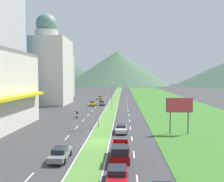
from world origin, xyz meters
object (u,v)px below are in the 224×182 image
(billboard_roadside, at_px, (179,107))
(car_6, at_px, (93,103))
(car_0, at_px, (100,97))
(pickup_truck_0, at_px, (120,152))
(street_lamp_mid, at_px, (111,93))
(car_3, at_px, (121,128))
(car_5, at_px, (117,176))
(motorcycle_rider, at_px, (77,115))
(car_2, at_px, (60,153))
(car_1, at_px, (102,103))
(street_lamp_near, at_px, (100,101))

(billboard_roadside, distance_m, car_6, 43.37)
(car_0, xyz_separation_m, pickup_truck_0, (10.05, -75.20, 0.26))
(street_lamp_mid, relative_size, car_3, 1.83)
(street_lamp_mid, xyz_separation_m, car_3, (3.32, -27.86, -4.29))
(car_5, height_order, motorcycle_rider, motorcycle_rider)
(car_2, bearing_deg, pickup_truck_0, -89.07)
(street_lamp_mid, distance_m, car_0, 34.62)
(car_0, distance_m, pickup_truck_0, 75.87)
(car_5, relative_size, motorcycle_rider, 2.12)
(car_3, bearing_deg, billboard_roadside, 85.69)
(pickup_truck_0, bearing_deg, car_1, -172.41)
(car_2, xyz_separation_m, car_3, (6.86, 13.75, -0.04))
(car_2, bearing_deg, motorcycle_rider, 7.42)
(street_lamp_mid, xyz_separation_m, car_6, (-6.68, 9.89, -4.22))
(car_0, distance_m, car_1, 22.62)
(street_lamp_mid, bearing_deg, billboard_roadside, -65.58)
(car_2, relative_size, car_3, 0.99)
(car_6, bearing_deg, car_5, -170.27)
(street_lamp_mid, bearing_deg, car_1, 108.12)
(pickup_truck_0, bearing_deg, car_0, -172.39)
(street_lamp_mid, relative_size, car_0, 1.81)
(car_0, bearing_deg, billboard_roadside, -162.46)
(car_0, bearing_deg, car_6, -179.92)
(car_1, bearing_deg, car_6, 114.93)
(car_0, bearing_deg, car_5, -173.07)
(street_lamp_near, distance_m, car_5, 23.93)
(billboard_roadside, distance_m, car_2, 21.38)
(car_0, relative_size, car_1, 1.05)
(car_5, xyz_separation_m, pickup_truck_0, (0.17, 6.05, 0.21))
(car_2, distance_m, car_3, 15.37)
(billboard_roadside, xyz_separation_m, pickup_truck_0, (-9.64, -12.91, -3.54))
(car_1, xyz_separation_m, car_5, (6.86, -58.83, -0.03))
(street_lamp_mid, bearing_deg, motorcycle_rider, -117.58)
(street_lamp_near, relative_size, motorcycle_rider, 4.42)
(car_1, distance_m, motorcycle_rider, 25.26)
(street_lamp_near, distance_m, motorcycle_rider, 13.17)
(car_0, bearing_deg, car_3, -170.75)
(street_lamp_mid, height_order, car_3, street_lamp_mid)
(car_2, xyz_separation_m, car_5, (6.71, -5.94, 0.03))
(car_2, bearing_deg, billboard_roadside, -51.76)
(street_lamp_near, relative_size, car_2, 1.89)
(street_lamp_near, relative_size, street_lamp_mid, 1.02)
(street_lamp_mid, height_order, car_5, street_lamp_mid)
(street_lamp_near, xyz_separation_m, car_2, (-2.84, -17.27, -4.38))
(street_lamp_mid, height_order, pickup_truck_0, street_lamp_mid)
(billboard_roadside, relative_size, car_0, 1.27)
(car_0, height_order, car_6, car_6)
(street_lamp_near, distance_m, pickup_truck_0, 18.11)
(car_0, bearing_deg, motorcycle_rider, 179.44)
(car_1, bearing_deg, pickup_truck_0, -172.41)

